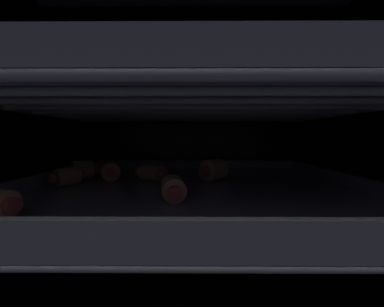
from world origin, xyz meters
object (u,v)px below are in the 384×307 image
pig_in_blanket_lower_5 (65,177)px  pig_in_blanket_upper_9 (80,53)px  oven_rack_lower (192,196)px  pig_in_blanket_lower_1 (81,170)px  pig_in_blanket_lower_3 (212,170)px  oven_rack_upper (192,109)px  pig_in_blanket_upper_10 (147,81)px  pig_in_blanket_lower_2 (109,171)px  pig_in_blanket_upper_5 (27,75)px  baking_tray_upper (192,101)px  pig_in_blanket_lower_0 (171,188)px  baking_tray_lower (192,189)px  pig_in_blanket_upper_2 (136,100)px  pig_in_blanket_upper_6 (295,94)px  pig_in_blanket_lower_6 (150,172)px  pig_in_blanket_upper_8 (262,94)px  pig_in_blanket_upper_7 (110,94)px  pig_in_blanket_upper_0 (278,102)px  pig_in_blanket_upper_3 (196,97)px

pig_in_blanket_lower_5 → pig_in_blanket_upper_9: (8.99, -13.98, 12.27)cm
oven_rack_lower → pig_in_blanket_lower_1: pig_in_blanket_lower_1 is taller
pig_in_blanket_lower_3 → oven_rack_upper: bearing=-128.5°
pig_in_blanket_upper_10 → pig_in_blanket_lower_2: bearing=135.2°
pig_in_blanket_lower_5 → oven_rack_upper: bearing=1.0°
pig_in_blanket_lower_5 → oven_rack_upper: 20.17cm
pig_in_blanket_upper_5 → pig_in_blanket_upper_9: bearing=-39.6°
oven_rack_lower → baking_tray_upper: (0.00, -0.00, 13.28)cm
pig_in_blanket_lower_0 → pig_in_blanket_upper_9: pig_in_blanket_upper_9 is taller
baking_tray_lower → pig_in_blanket_lower_3: size_ratio=8.63×
baking_tray_lower → pig_in_blanket_upper_2: (-10.45, 11.39, 14.19)cm
pig_in_blanket_upper_5 → pig_in_blanket_lower_3: bearing=25.3°
pig_in_blanket_lower_1 → pig_in_blanket_upper_6: size_ratio=1.11×
pig_in_blanket_lower_1 → pig_in_blanket_lower_6: (11.19, -0.76, -0.26)cm
pig_in_blanket_lower_3 → baking_tray_upper: (-3.18, -4.01, 10.12)cm
pig_in_blanket_lower_3 → baking_tray_lower: bearing=-128.5°
pig_in_blanket_lower_5 → pig_in_blanket_upper_9: pig_in_blanket_upper_9 is taller
pig_in_blanket_lower_5 → pig_in_blanket_upper_8: bearing=12.8°
pig_in_blanket_lower_5 → pig_in_blanket_upper_2: (7.39, 11.70, 12.47)cm
pig_in_blanket_lower_2 → pig_in_blanket_lower_6: pig_in_blanket_lower_2 is taller
pig_in_blanket_upper_2 → pig_in_blanket_upper_6: pig_in_blanket_upper_2 is taller
pig_in_blanket_lower_1 → pig_in_blanket_upper_6: pig_in_blanket_upper_6 is taller
pig_in_blanket_upper_5 → pig_in_blanket_lower_1: bearing=86.1°
baking_tray_lower → pig_in_blanket_upper_9: pig_in_blanket_upper_9 is taller
baking_tray_lower → pig_in_blanket_upper_5: (-18.56, -6.26, 14.26)cm
pig_in_blanket_upper_10 → oven_rack_upper: bearing=31.0°
pig_in_blanket_lower_5 → pig_in_blanket_upper_7: (4.46, 6.40, 12.50)cm
pig_in_blanket_upper_6 → pig_in_blanket_upper_9: pig_in_blanket_upper_6 is taller
pig_in_blanket_upper_7 → pig_in_blanket_upper_0: bearing=14.8°
baking_tray_upper → pig_in_blanket_upper_5: 19.69cm
pig_in_blanket_lower_0 → pig_in_blanket_upper_7: bearing=128.9°
baking_tray_lower → pig_in_blanket_upper_6: bearing=16.3°
pig_in_blanket_upper_0 → pig_in_blanket_upper_3: bearing=-163.3°
baking_tray_upper → pig_in_blanket_lower_1: bearing=165.9°
oven_rack_upper → baking_tray_upper: (0.00, 0.00, 1.10)cm
pig_in_blanket_lower_1 → pig_in_blanket_upper_10: bearing=-32.6°
baking_tray_lower → pig_in_blanket_upper_8: pig_in_blanket_upper_8 is taller
baking_tray_upper → pig_in_blanket_upper_8: (11.48, 6.37, 2.01)cm
pig_in_blanket_lower_3 → pig_in_blanket_upper_3: pig_in_blanket_upper_3 is taller
pig_in_blanket_lower_0 → pig_in_blanket_upper_6: 25.32cm
oven_rack_upper → pig_in_blanket_upper_2: (-10.45, 11.39, 3.05)cm
pig_in_blanket_upper_2 → pig_in_blanket_upper_7: bearing=-118.9°
pig_in_blanket_lower_3 → pig_in_blanket_lower_5: pig_in_blanket_lower_3 is taller
pig_in_blanket_upper_7 → oven_rack_lower: bearing=-24.5°
pig_in_blanket_lower_5 → pig_in_blanket_upper_10: (12.26, -3.04, 12.53)cm
oven_rack_upper → pig_in_blanket_upper_8: pig_in_blanket_upper_8 is taller
pig_in_blanket_upper_3 → pig_in_blanket_upper_10: bearing=-116.2°
oven_rack_lower → pig_in_blanket_upper_0: (16.74, 14.05, 15.05)cm
baking_tray_upper → pig_in_blanket_upper_2: pig_in_blanket_upper_2 is taller
pig_in_blanket_lower_5 → pig_in_blanket_lower_1: bearing=90.0°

